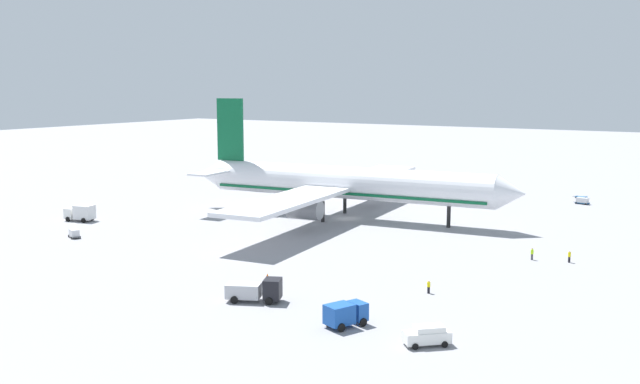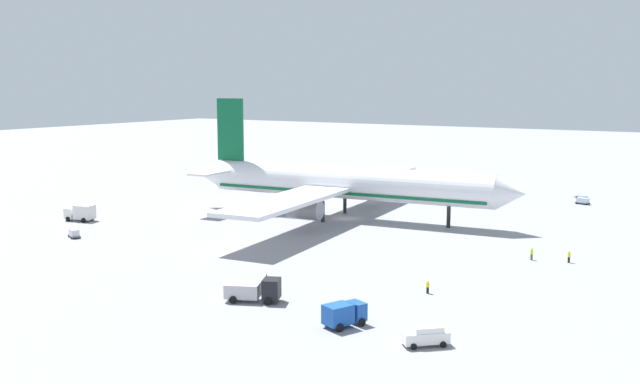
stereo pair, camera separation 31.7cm
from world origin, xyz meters
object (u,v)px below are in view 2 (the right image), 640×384
object	(u,v)px
airliner	(341,183)
service_truck_2	(81,212)
baggage_cart_0	(582,197)
ground_worker_1	(569,257)
ground_worker_0	(532,254)
service_van	(426,335)
baggage_cart_1	(74,233)
traffic_cone_0	(267,275)
baggage_cart_2	(583,201)
ground_worker_2	(428,287)
traffic_cone_1	(511,199)
service_truck_1	(254,290)
service_truck_0	(344,313)

from	to	relation	value
airliner	service_truck_2	bearing A→B (deg)	-144.93
baggage_cart_0	ground_worker_1	xyz separation A→B (m)	(11.04, -62.14, 0.62)
ground_worker_0	service_truck_2	bearing A→B (deg)	-169.98
service_truck_2	service_van	bearing A→B (deg)	-17.69
baggage_cart_1	airliner	bearing A→B (deg)	53.10
traffic_cone_0	ground_worker_0	bearing A→B (deg)	45.60
baggage_cart_2	service_truck_2	bearing A→B (deg)	-137.73
service_van	ground_worker_2	size ratio (longest dim) A/B	2.80
service_truck_2	airliner	bearing A→B (deg)	35.07
airliner	ground_worker_0	distance (m)	42.77
baggage_cart_0	traffic_cone_1	distance (m)	16.98
service_truck_1	service_truck_2	world-z (taller)	service_truck_2
service_truck_1	baggage_cart_2	distance (m)	93.87
baggage_cart_2	traffic_cone_1	xyz separation A→B (m)	(-14.70, -2.76, -0.49)
ground_worker_1	traffic_cone_1	size ratio (longest dim) A/B	3.15
baggage_cart_1	ground_worker_1	xyz separation A→B (m)	(74.03, 25.95, 0.10)
service_truck_0	baggage_cart_2	xyz separation A→B (m)	(4.85, 94.16, -0.65)
service_van	traffic_cone_0	world-z (taller)	service_van
service_truck_2	ground_worker_0	distance (m)	81.26
ground_worker_0	baggage_cart_0	bearing A→B (deg)	95.47
service_truck_0	baggage_cart_0	xyz separation A→B (m)	(2.88, 102.64, -1.14)
traffic_cone_0	airliner	bearing A→B (deg)	106.95
service_van	ground_worker_2	bearing A→B (deg)	112.52
service_truck_1	ground_worker_0	xyz separation A→B (m)	(22.22, 37.22, -0.49)
service_truck_0	traffic_cone_1	xyz separation A→B (m)	(-9.85, 91.41, -1.14)
airliner	service_truck_1	size ratio (longest dim) A/B	10.51
baggage_cart_1	ground_worker_0	bearing A→B (deg)	19.71
service_truck_2	baggage_cart_2	bearing A→B (deg)	42.27
ground_worker_1	baggage_cart_1	bearing A→B (deg)	-160.69
baggage_cart_1	baggage_cart_2	bearing A→B (deg)	50.79
service_truck_1	baggage_cart_2	bearing A→B (deg)	78.87
service_truck_0	ground_worker_2	xyz separation A→B (m)	(2.75, 15.79, -0.58)
baggage_cart_1	traffic_cone_1	xyz separation A→B (m)	(50.25, 76.86, -0.51)
airliner	traffic_cone_1	distance (m)	44.14
service_truck_0	traffic_cone_1	world-z (taller)	service_truck_0
airliner	traffic_cone_0	world-z (taller)	airliner
baggage_cart_1	service_truck_0	bearing A→B (deg)	-13.61
ground_worker_2	traffic_cone_1	bearing A→B (deg)	99.46
service_truck_1	ground_worker_2	distance (m)	21.11
ground_worker_1	ground_worker_2	distance (m)	27.12
service_truck_1	traffic_cone_0	size ratio (longest dim) A/B	12.39
baggage_cart_0	baggage_cart_1	size ratio (longest dim) A/B	1.03
service_van	ground_worker_1	distance (m)	41.29
service_truck_1	baggage_cart_0	world-z (taller)	service_truck_1
service_truck_2	traffic_cone_0	world-z (taller)	service_truck_2
service_truck_2	ground_worker_2	xyz separation A→B (m)	(73.82, -9.35, -0.79)
service_truck_1	service_van	size ratio (longest dim) A/B	1.49
baggage_cart_0	traffic_cone_0	world-z (taller)	traffic_cone_0
baggage_cart_1	ground_worker_2	distance (m)	62.87
service_truck_2	baggage_cart_0	world-z (taller)	service_truck_2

